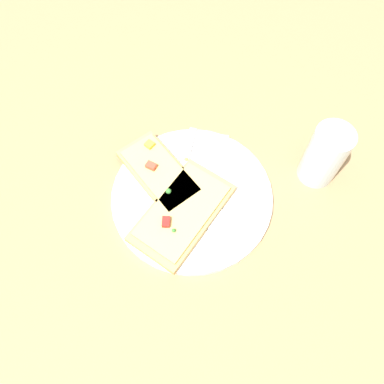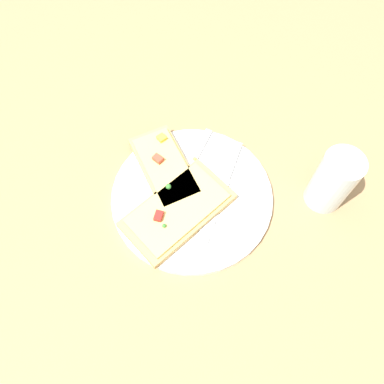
{
  "view_description": "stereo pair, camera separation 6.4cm",
  "coord_description": "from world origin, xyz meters",
  "px_view_note": "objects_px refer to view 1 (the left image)",
  "views": [
    {
      "loc": [
        0.29,
        -0.04,
        0.59
      ],
      "look_at": [
        0.0,
        0.0,
        0.02
      ],
      "focal_mm": 35.0,
      "sensor_mm": 36.0,
      "label": 1
    },
    {
      "loc": [
        0.29,
        0.02,
        0.59
      ],
      "look_at": [
        0.0,
        0.0,
        0.02
      ],
      "focal_mm": 35.0,
      "sensor_mm": 36.0,
      "label": 2
    }
  ],
  "objects_px": {
    "knife": "(220,176)",
    "drinking_glass": "(325,155)",
    "plate": "(192,196)",
    "pizza_slice_corner": "(160,173)",
    "pizza_slice_main": "(182,212)",
    "fork": "(181,183)"
  },
  "relations": [
    {
      "from": "pizza_slice_corner",
      "to": "pizza_slice_main",
      "type": "bearing_deg",
      "value": -9.74
    },
    {
      "from": "plate",
      "to": "pizza_slice_main",
      "type": "xyz_separation_m",
      "value": [
        0.04,
        -0.02,
        0.02
      ]
    },
    {
      "from": "knife",
      "to": "pizza_slice_corner",
      "type": "relative_size",
      "value": 1.13
    },
    {
      "from": "plate",
      "to": "drinking_glass",
      "type": "distance_m",
      "value": 0.23
    },
    {
      "from": "plate",
      "to": "pizza_slice_main",
      "type": "height_order",
      "value": "pizza_slice_main"
    },
    {
      "from": "plate",
      "to": "pizza_slice_corner",
      "type": "xyz_separation_m",
      "value": [
        -0.04,
        -0.05,
        0.02
      ]
    },
    {
      "from": "plate",
      "to": "pizza_slice_main",
      "type": "distance_m",
      "value": 0.04
    },
    {
      "from": "knife",
      "to": "drinking_glass",
      "type": "bearing_deg",
      "value": 102.4
    },
    {
      "from": "fork",
      "to": "drinking_glass",
      "type": "height_order",
      "value": "drinking_glass"
    },
    {
      "from": "knife",
      "to": "drinking_glass",
      "type": "relative_size",
      "value": 1.75
    },
    {
      "from": "pizza_slice_corner",
      "to": "drinking_glass",
      "type": "height_order",
      "value": "drinking_glass"
    },
    {
      "from": "plate",
      "to": "pizza_slice_main",
      "type": "bearing_deg",
      "value": -31.63
    },
    {
      "from": "pizza_slice_main",
      "to": "pizza_slice_corner",
      "type": "relative_size",
      "value": 1.1
    },
    {
      "from": "plate",
      "to": "drinking_glass",
      "type": "height_order",
      "value": "drinking_glass"
    },
    {
      "from": "pizza_slice_corner",
      "to": "fork",
      "type": "bearing_deg",
      "value": 30.22
    },
    {
      "from": "knife",
      "to": "fork",
      "type": "bearing_deg",
      "value": -72.44
    },
    {
      "from": "knife",
      "to": "pizza_slice_main",
      "type": "height_order",
      "value": "pizza_slice_main"
    },
    {
      "from": "fork",
      "to": "knife",
      "type": "height_order",
      "value": "knife"
    },
    {
      "from": "pizza_slice_corner",
      "to": "drinking_glass",
      "type": "xyz_separation_m",
      "value": [
        0.03,
        0.28,
        0.04
      ]
    },
    {
      "from": "plate",
      "to": "pizza_slice_corner",
      "type": "bearing_deg",
      "value": -131.95
    },
    {
      "from": "pizza_slice_main",
      "to": "drinking_glass",
      "type": "xyz_separation_m",
      "value": [
        -0.05,
        0.25,
        0.04
      ]
    },
    {
      "from": "pizza_slice_corner",
      "to": "drinking_glass",
      "type": "relative_size",
      "value": 1.56
    }
  ]
}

